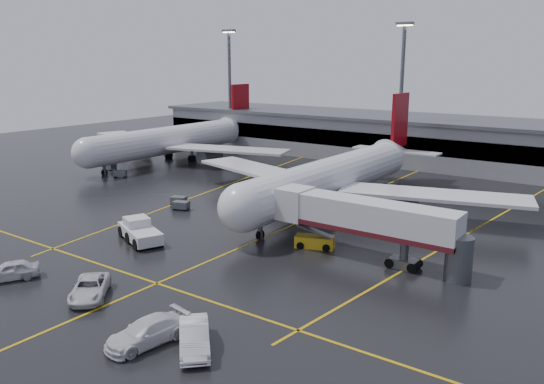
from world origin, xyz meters
The scene contains 22 objects.
ground centered at (0.00, 0.00, 0.00)m, with size 220.00×220.00×0.00m, color black.
apron_line_centre centered at (0.00, 0.00, 0.01)m, with size 0.25×90.00×0.02m, color gold.
apron_line_stop centered at (0.00, -22.00, 0.01)m, with size 60.00×0.25×0.02m, color gold.
apron_line_left centered at (-20.00, 10.00, 0.01)m, with size 0.25×70.00×0.02m, color gold.
apron_line_right centered at (18.00, 10.00, 0.01)m, with size 0.25×70.00×0.02m, color gold.
terminal centered at (0.00, 47.93, 4.32)m, with size 122.00×19.00×8.60m.
light_mast_left centered at (-45.00, 42.00, 14.47)m, with size 3.00×1.20×25.45m.
light_mast_mid centered at (-5.00, 42.00, 14.47)m, with size 3.00×1.20×25.45m.
main_airliner centered at (0.00, 9.70, 4.21)m, with size 48.80×45.60×14.10m.
second_airliner centered at (-42.00, 21.70, 4.21)m, with size 48.80×45.60×14.10m.
jet_bridge centered at (11.87, -6.00, 3.93)m, with size 19.90×3.40×6.05m.
pushback_tractor centered at (-10.21, -14.98, 0.99)m, with size 7.53×5.31×2.50m.
belt_loader centered at (6.24, -5.90, 0.63)m, with size 4.35×3.01×2.54m.
service_van_a centered at (-2.31, -27.14, 0.79)m, with size 2.64×5.72×1.59m, color silver.
service_van_b centered at (7.23, -29.56, 0.87)m, with size 2.43×5.97×1.73m, color silver.
service_van_c centered at (10.40, -28.23, 0.91)m, with size 1.93×5.53×1.82m, color white.
service_van_d centered at (-11.19, -28.95, 0.84)m, with size 2.00×4.96×1.69m, color silver.
baggage_cart_a centered at (-15.59, -3.35, 0.63)m, with size 2.32×1.90×1.12m.
baggage_cart_b centered at (-17.70, -1.66, 0.63)m, with size 2.33×1.92×1.12m.
baggage_cart_c centered at (-12.36, 7.34, 0.63)m, with size 2.38×2.09×1.12m.
baggage_cart_d centered at (-44.90, 8.49, 0.63)m, with size 2.01×1.32×1.12m.
baggage_cart_e centered at (-38.53, 5.52, 0.63)m, with size 2.38×2.25×1.12m.
Camera 1 is at (33.92, -52.16, 18.84)m, focal length 36.05 mm.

